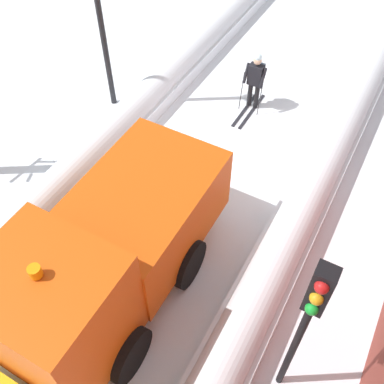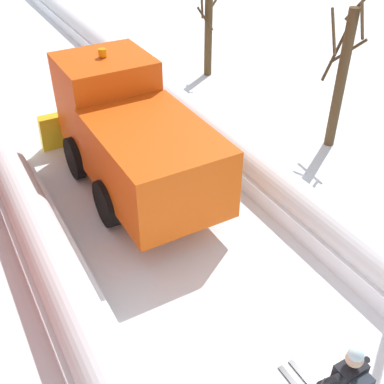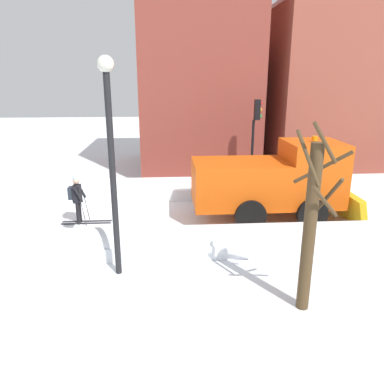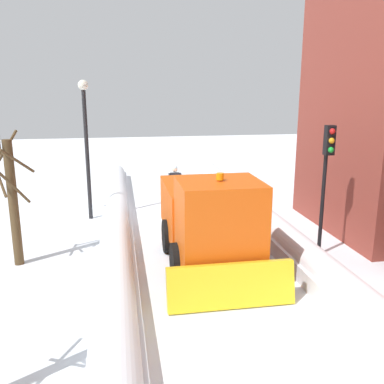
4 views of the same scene
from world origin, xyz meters
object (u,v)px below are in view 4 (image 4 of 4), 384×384
object	(u,v)px
skier	(175,182)
traffic_light_pole	(327,166)
plow_truck	(208,217)
street_lamp	(86,134)
bare_tree_near	(13,199)

from	to	relation	value
skier	traffic_light_pole	distance (m)	8.45
plow_truck	traffic_light_pole	distance (m)	3.98
street_lamp	bare_tree_near	size ratio (longest dim) A/B	1.30
bare_tree_near	skier	bearing A→B (deg)	-132.03
skier	street_lamp	size ratio (longest dim) A/B	0.32
plow_truck	skier	xyz separation A→B (m)	(0.05, -7.23, -0.48)
plow_truck	traffic_light_pole	world-z (taller)	traffic_light_pole
traffic_light_pole	bare_tree_near	world-z (taller)	bare_tree_near
traffic_light_pole	bare_tree_near	size ratio (longest dim) A/B	0.98
skier	street_lamp	world-z (taller)	street_lamp
street_lamp	bare_tree_near	xyz separation A→B (m)	(1.90, 4.45, -1.45)
street_lamp	bare_tree_near	distance (m)	5.05
skier	bare_tree_near	distance (m)	8.60
plow_truck	street_lamp	size ratio (longest dim) A/B	1.07
plow_truck	traffic_light_pole	xyz separation A→B (m)	(-3.70, 0.08, 1.48)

